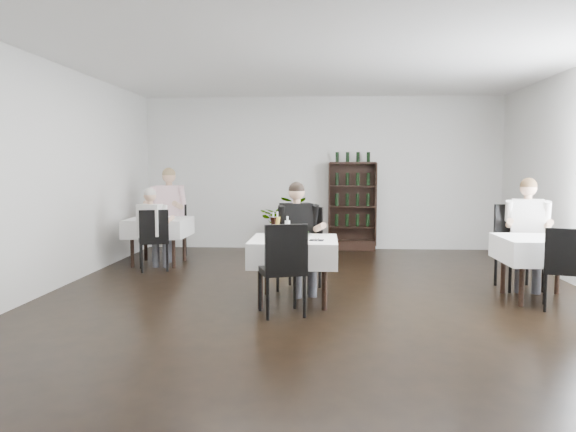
% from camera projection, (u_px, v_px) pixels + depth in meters
% --- Properties ---
extents(room_shell, '(9.00, 9.00, 9.00)m').
position_uv_depth(room_shell, '(319.00, 177.00, 6.62)').
color(room_shell, black).
rests_on(room_shell, ground).
extents(wine_shelf, '(0.90, 0.28, 1.75)m').
position_uv_depth(wine_shelf, '(352.00, 207.00, 10.92)').
color(wine_shelf, black).
rests_on(wine_shelf, ground).
extents(main_table, '(1.03, 1.03, 0.77)m').
position_uv_depth(main_table, '(294.00, 251.00, 6.71)').
color(main_table, black).
rests_on(main_table, ground).
extents(left_table, '(0.98, 0.98, 0.77)m').
position_uv_depth(left_table, '(159.00, 227.00, 9.35)').
color(left_table, black).
rests_on(left_table, ground).
extents(right_table, '(0.98, 0.98, 0.77)m').
position_uv_depth(right_table, '(541.00, 250.00, 6.81)').
color(right_table, black).
rests_on(right_table, ground).
extents(potted_tree, '(1.07, 0.97, 1.06)m').
position_uv_depth(potted_tree, '(284.00, 223.00, 10.92)').
color(potted_tree, '#295C1F').
rests_on(potted_tree, ground).
extents(main_chair_far, '(0.63, 0.63, 1.09)m').
position_uv_depth(main_chair_far, '(302.00, 242.00, 7.47)').
color(main_chair_far, black).
rests_on(main_chair_far, ground).
extents(main_chair_near, '(0.59, 0.59, 1.02)m').
position_uv_depth(main_chair_near, '(284.00, 263.00, 6.06)').
color(main_chair_near, black).
rests_on(main_chair_near, ground).
extents(left_chair_far, '(0.51, 0.51, 0.94)m').
position_uv_depth(left_chair_far, '(175.00, 227.00, 10.12)').
color(left_chair_far, black).
rests_on(left_chair_far, ground).
extents(left_chair_near, '(0.57, 0.57, 0.97)m').
position_uv_depth(left_chair_near, '(154.00, 236.00, 8.72)').
color(left_chair_near, black).
rests_on(left_chair_near, ground).
extents(right_chair_far, '(0.57, 0.57, 1.12)m').
position_uv_depth(right_chair_far, '(517.00, 241.00, 7.53)').
color(right_chair_far, black).
rests_on(right_chair_far, ground).
extents(right_chair_near, '(0.56, 0.56, 0.95)m').
position_uv_depth(right_chair_near, '(565.00, 264.00, 6.27)').
color(right_chair_near, black).
rests_on(right_chair_near, ground).
extents(diner_main, '(0.62, 0.66, 1.43)m').
position_uv_depth(diner_main, '(298.00, 229.00, 7.19)').
color(diner_main, '#3C3D44').
rests_on(diner_main, ground).
extents(diner_left_far, '(0.63, 0.64, 1.61)m').
position_uv_depth(diner_left_far, '(168.00, 206.00, 9.82)').
color(diner_left_far, '#3C3D44').
rests_on(diner_left_far, ground).
extents(diner_left_near, '(0.53, 0.55, 1.30)m').
position_uv_depth(diner_left_near, '(152.00, 223.00, 8.78)').
color(diner_left_near, '#3C3D44').
rests_on(diner_left_near, ground).
extents(diner_right_far, '(0.62, 0.65, 1.48)m').
position_uv_depth(diner_right_far, '(528.00, 225.00, 7.44)').
color(diner_right_far, '#3C3D44').
rests_on(diner_right_far, ground).
extents(plate_far, '(0.26, 0.26, 0.08)m').
position_uv_depth(plate_far, '(302.00, 235.00, 6.92)').
color(plate_far, white).
rests_on(plate_far, main_table).
extents(plate_near, '(0.32, 0.32, 0.09)m').
position_uv_depth(plate_near, '(296.00, 238.00, 6.57)').
color(plate_near, white).
rests_on(plate_near, main_table).
extents(pilsner_dark, '(0.08, 0.08, 0.32)m').
position_uv_depth(pilsner_dark, '(273.00, 228.00, 6.64)').
color(pilsner_dark, black).
rests_on(pilsner_dark, main_table).
extents(pilsner_lager, '(0.08, 0.08, 0.32)m').
position_uv_depth(pilsner_lager, '(277.00, 227.00, 6.74)').
color(pilsner_lager, gold).
rests_on(pilsner_lager, main_table).
extents(coke_bottle, '(0.07, 0.07, 0.26)m').
position_uv_depth(coke_bottle, '(287.00, 229.00, 6.75)').
color(coke_bottle, silver).
rests_on(coke_bottle, main_table).
extents(napkin_cutlery, '(0.17, 0.18, 0.02)m').
position_uv_depth(napkin_cutlery, '(317.00, 240.00, 6.52)').
color(napkin_cutlery, black).
rests_on(napkin_cutlery, main_table).
extents(pepper_mill, '(0.05, 0.05, 0.11)m').
position_uv_depth(pepper_mill, '(548.00, 233.00, 6.85)').
color(pepper_mill, black).
rests_on(pepper_mill, right_table).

